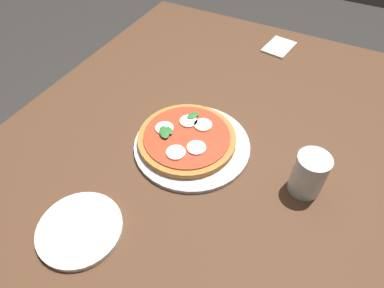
{
  "coord_description": "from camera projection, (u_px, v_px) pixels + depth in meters",
  "views": [
    {
      "loc": [
        0.6,
        0.26,
        1.44
      ],
      "look_at": [
        0.05,
        -0.03,
        0.77
      ],
      "focal_mm": 30.98,
      "sensor_mm": 36.0,
      "label": 1
    }
  ],
  "objects": [
    {
      "name": "ground_plane",
      "position": [
        203.0,
        254.0,
        1.5
      ],
      "size": [
        6.0,
        6.0,
        0.0
      ],
      "primitive_type": "plane",
      "color": "#2D2B28"
    },
    {
      "name": "dining_table",
      "position": [
        208.0,
        158.0,
        1.01
      ],
      "size": [
        1.4,
        1.14,
        0.76
      ],
      "color": "#4C301E",
      "rests_on": "ground_plane"
    },
    {
      "name": "serving_tray",
      "position": [
        192.0,
        145.0,
        0.92
      ],
      "size": [
        0.32,
        0.32,
        0.01
      ],
      "primitive_type": "cylinder",
      "color": "silver",
      "rests_on": "dining_table"
    },
    {
      "name": "pizza",
      "position": [
        187.0,
        138.0,
        0.91
      ],
      "size": [
        0.27,
        0.27,
        0.03
      ],
      "color": "#B27033",
      "rests_on": "serving_tray"
    },
    {
      "name": "plate_white",
      "position": [
        80.0,
        229.0,
        0.74
      ],
      "size": [
        0.19,
        0.19,
        0.01
      ],
      "primitive_type": "cylinder",
      "color": "white",
      "rests_on": "dining_table"
    },
    {
      "name": "napkin",
      "position": [
        279.0,
        47.0,
        1.26
      ],
      "size": [
        0.14,
        0.11,
        0.01
      ],
      "primitive_type": "cube",
      "rotation": [
        0.0,
        0.0,
        -0.15
      ],
      "color": "white",
      "rests_on": "dining_table"
    },
    {
      "name": "glass_cup",
      "position": [
        309.0,
        174.0,
        0.78
      ],
      "size": [
        0.08,
        0.08,
        0.11
      ],
      "primitive_type": "cylinder",
      "color": "silver",
      "rests_on": "dining_table"
    }
  ]
}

